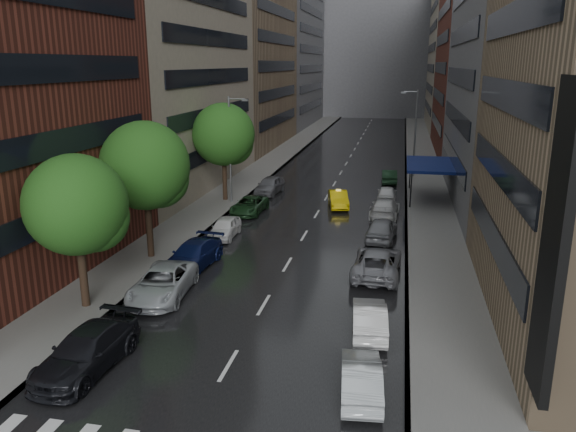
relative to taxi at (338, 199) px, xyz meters
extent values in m
plane|color=gray|center=(-1.44, -30.61, -0.70)|extent=(220.00, 220.00, 0.00)
cube|color=black|center=(-1.44, 19.39, -0.69)|extent=(14.00, 140.00, 0.01)
cube|color=gray|center=(-10.44, 19.39, -0.62)|extent=(4.00, 140.00, 0.15)
cube|color=gray|center=(7.56, 19.39, -0.62)|extent=(4.00, 140.00, 0.15)
cube|color=gray|center=(-16.44, 5.39, 16.30)|extent=(8.00, 28.00, 34.00)
cube|color=#937A5B|center=(-16.44, 33.39, 10.30)|extent=(8.00, 28.00, 22.00)
cube|color=slate|center=(-16.44, 63.39, 18.30)|extent=(8.00, 32.00, 38.00)
cube|color=slate|center=(13.56, 5.39, 11.30)|extent=(8.00, 28.00, 24.00)
cube|color=maroon|center=(13.56, 33.39, 17.30)|extent=(8.00, 28.00, 36.00)
cube|color=gray|center=(13.56, 63.39, 13.30)|extent=(8.00, 32.00, 28.00)
cube|color=black|center=(9.66, -28.61, 5.80)|extent=(0.30, 2.20, 10.00)
cube|color=slate|center=(-1.44, 87.39, 15.30)|extent=(40.00, 14.00, 32.00)
cylinder|color=#382619|center=(-10.04, -22.71, 1.43)|extent=(0.40, 0.40, 4.26)
sphere|color=#1E5116|center=(-10.04, -22.71, 4.62)|extent=(4.87, 4.87, 4.87)
cylinder|color=#382619|center=(-10.04, -15.14, 1.65)|extent=(0.40, 0.40, 4.70)
sphere|color=#1E5116|center=(-10.04, -15.14, 5.17)|extent=(5.37, 5.37, 5.37)
cylinder|color=#382619|center=(-10.04, 0.19, 1.66)|extent=(0.40, 0.40, 4.71)
sphere|color=#1E5116|center=(-10.04, 0.19, 5.19)|extent=(5.39, 5.39, 5.39)
imported|color=yellow|center=(0.00, 0.00, 0.00)|extent=(2.32, 4.45, 1.40)
imported|color=black|center=(-6.84, -27.97, 0.10)|extent=(2.63, 5.68, 1.61)
imported|color=#AEB4B8|center=(-6.84, -20.62, 0.08)|extent=(3.04, 5.77, 1.55)
imported|color=#0E1744|center=(-6.84, -16.16, 0.07)|extent=(2.64, 5.47, 1.54)
imported|color=white|center=(-6.84, -10.00, -0.01)|extent=(1.72, 4.09, 1.38)
imported|color=#1B3C1F|center=(-6.84, -3.45, -0.03)|extent=(2.42, 4.93, 1.35)
imported|color=slate|center=(-6.84, 3.79, 0.11)|extent=(2.31, 4.87, 1.61)
imported|color=silver|center=(3.96, -27.58, -0.01)|extent=(1.86, 4.28, 1.37)
imported|color=white|center=(3.96, -22.56, 0.01)|extent=(1.87, 4.41, 1.41)
imported|color=gray|center=(3.96, -15.32, 0.08)|extent=(2.80, 5.71, 1.56)
imported|color=slate|center=(3.96, -8.53, 0.10)|extent=(2.27, 4.80, 1.59)
imported|color=silver|center=(3.96, -2.52, 0.06)|extent=(2.39, 5.31, 1.51)
imported|color=silver|center=(3.96, 2.93, 0.00)|extent=(1.65, 4.09, 1.39)
imported|color=#18361F|center=(3.96, 10.91, 0.00)|extent=(1.69, 4.30, 1.39)
cylinder|color=gray|center=(-9.24, -0.61, 3.95)|extent=(0.18, 0.18, 9.00)
cube|color=gray|center=(-7.84, -0.61, 8.15)|extent=(0.50, 0.22, 0.16)
cylinder|color=gray|center=(6.36, 14.39, 3.95)|extent=(0.18, 0.18, 9.00)
cube|color=gray|center=(4.96, 14.39, 8.15)|extent=(0.50, 0.22, 0.16)
cube|color=navy|center=(7.56, 4.39, 2.45)|extent=(4.00, 8.00, 0.25)
cylinder|color=black|center=(5.96, 0.59, 0.95)|extent=(0.12, 0.12, 3.00)
cylinder|color=black|center=(5.96, 8.19, 0.95)|extent=(0.12, 0.12, 3.00)
camera|label=1|loc=(4.94, -46.01, 11.13)|focal=35.00mm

